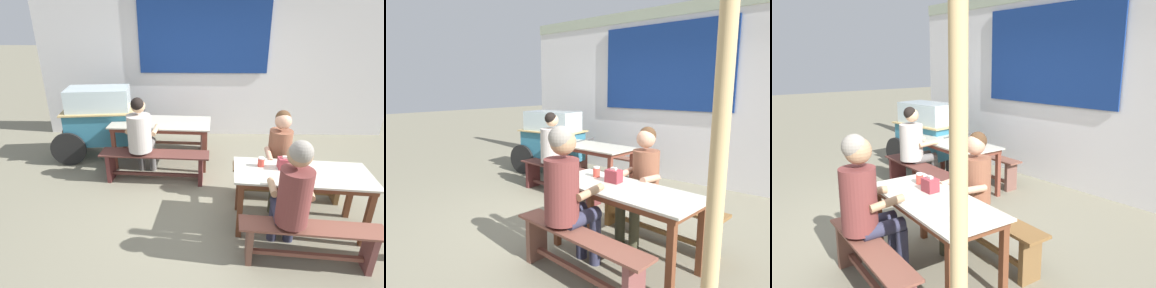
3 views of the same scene
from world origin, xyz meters
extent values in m
plane|color=gray|center=(0.00, 0.00, 0.00)|extent=(40.00, 40.00, 0.00)
cube|color=white|center=(0.00, 2.62, 1.44)|extent=(6.86, 0.12, 2.88)
cube|color=navy|center=(-0.25, 2.53, 2.02)|extent=(2.43, 0.03, 1.51)
cube|color=#BBB7A4|center=(-0.94, 1.20, 0.72)|extent=(1.63, 0.77, 0.02)
cube|color=brown|center=(-0.94, 1.20, 0.68)|extent=(1.55, 0.71, 0.06)
cube|color=brown|center=(-0.21, 1.45, 0.32)|extent=(0.06, 0.06, 0.65)
cube|color=brown|center=(-0.24, 0.88, 0.32)|extent=(0.06, 0.06, 0.65)
cube|color=brown|center=(-1.64, 1.52, 0.32)|extent=(0.06, 0.06, 0.65)
cube|color=brown|center=(-1.67, 0.96, 0.32)|extent=(0.06, 0.06, 0.65)
cube|color=beige|center=(0.84, -0.44, 0.72)|extent=(1.56, 0.77, 0.02)
cube|color=brown|center=(0.84, -0.44, 0.68)|extent=(1.47, 0.71, 0.06)
cube|color=brown|center=(1.53, -0.24, 0.32)|extent=(0.07, 0.07, 0.65)
cube|color=brown|center=(1.48, -0.76, 0.32)|extent=(0.07, 0.07, 0.65)
cube|color=brown|center=(0.19, -0.12, 0.32)|extent=(0.07, 0.07, 0.65)
cube|color=brown|center=(0.14, -0.64, 0.32)|extent=(0.07, 0.07, 0.65)
cube|color=brown|center=(-0.91, 1.81, 0.45)|extent=(1.55, 0.33, 0.03)
cube|color=brown|center=(-0.26, 1.78, 0.22)|extent=(0.07, 0.21, 0.44)
cube|color=brown|center=(-1.55, 1.85, 0.22)|extent=(0.07, 0.21, 0.44)
cube|color=brown|center=(-0.91, 1.81, 0.11)|extent=(1.26, 0.11, 0.04)
cube|color=#562E28|center=(-0.97, 0.59, 0.45)|extent=(1.62, 0.40, 0.02)
cube|color=#5A2827|center=(-0.29, 0.56, 0.22)|extent=(0.07, 0.27, 0.44)
cube|color=#5D2A29|center=(-1.65, 0.63, 0.22)|extent=(0.07, 0.27, 0.44)
cube|color=#562E28|center=(-0.97, 0.59, 0.11)|extent=(1.32, 0.12, 0.04)
cube|color=brown|center=(0.89, 0.17, 0.45)|extent=(1.52, 0.40, 0.03)
cube|color=brown|center=(1.52, 0.11, 0.22)|extent=(0.08, 0.23, 0.43)
cube|color=brown|center=(0.26, 0.22, 0.22)|extent=(0.08, 0.23, 0.43)
cube|color=brown|center=(0.89, 0.17, 0.11)|extent=(1.22, 0.15, 0.04)
cube|color=brown|center=(0.78, -1.05, 0.45)|extent=(1.42, 0.38, 0.02)
cube|color=brown|center=(1.36, -1.10, 0.22)|extent=(0.08, 0.22, 0.44)
cube|color=brown|center=(0.20, -1.00, 0.22)|extent=(0.08, 0.22, 0.44)
cube|color=brown|center=(0.78, -1.05, 0.11)|extent=(1.12, 0.14, 0.04)
cube|color=teal|center=(-2.00, 1.47, 0.56)|extent=(1.18, 0.74, 0.55)
cube|color=silver|center=(-2.00, 1.47, 1.03)|extent=(1.06, 0.67, 0.38)
cube|color=tan|center=(-2.00, 1.47, 0.85)|extent=(1.27, 0.83, 0.02)
cylinder|color=black|center=(-2.54, 1.74, 0.28)|extent=(0.57, 0.12, 0.57)
cylinder|color=black|center=(-2.46, 1.08, 0.28)|extent=(0.57, 0.12, 0.57)
cylinder|color=#333333|center=(-1.51, 1.53, 0.14)|extent=(0.05, 0.05, 0.28)
cylinder|color=#3F3F3F|center=(-1.27, 1.56, 0.72)|extent=(0.11, 0.61, 0.04)
cylinder|color=#403F2C|center=(0.62, -0.16, 0.23)|extent=(0.11, 0.11, 0.46)
cylinder|color=#403F2C|center=(0.80, -0.17, 0.23)|extent=(0.11, 0.11, 0.46)
cylinder|color=#403F2C|center=(0.63, 0.01, 0.51)|extent=(0.15, 0.39, 0.13)
cylinder|color=#403F2C|center=(0.81, 0.00, 0.51)|extent=(0.15, 0.39, 0.13)
cylinder|color=brown|center=(0.73, 0.18, 0.75)|extent=(0.29, 0.29, 0.49)
sphere|color=tan|center=(0.73, 0.16, 1.12)|extent=(0.21, 0.21, 0.21)
sphere|color=#4C331E|center=(0.73, 0.19, 1.16)|extent=(0.19, 0.19, 0.19)
cylinder|color=tan|center=(0.55, 0.01, 0.73)|extent=(0.08, 0.31, 0.10)
cylinder|color=tan|center=(0.89, -0.01, 0.73)|extent=(0.08, 0.31, 0.10)
cylinder|color=#303149|center=(0.69, -0.70, 0.23)|extent=(0.11, 0.11, 0.46)
cylinder|color=#303149|center=(0.51, -0.68, 0.23)|extent=(0.11, 0.11, 0.46)
cylinder|color=#303149|center=(0.68, -0.87, 0.51)|extent=(0.16, 0.39, 0.13)
cylinder|color=#303149|center=(0.50, -0.85, 0.51)|extent=(0.16, 0.39, 0.13)
cylinder|color=brown|center=(0.57, -1.03, 0.79)|extent=(0.31, 0.31, 0.57)
sphere|color=tan|center=(0.58, -1.01, 1.22)|extent=(0.23, 0.23, 0.23)
sphere|color=gray|center=(0.57, -1.04, 1.26)|extent=(0.21, 0.21, 0.21)
cylinder|color=tan|center=(0.76, -0.87, 0.78)|extent=(0.09, 0.31, 0.11)
cylinder|color=tan|center=(0.41, -0.84, 0.78)|extent=(0.09, 0.31, 0.09)
cylinder|color=#5F5D5C|center=(-1.06, 0.93, 0.23)|extent=(0.11, 0.11, 0.46)
cylinder|color=#5F5D5C|center=(-1.24, 0.95, 0.23)|extent=(0.11, 0.11, 0.46)
cylinder|color=#5F5D5C|center=(-1.07, 0.76, 0.51)|extent=(0.16, 0.38, 0.13)
cylinder|color=#5F5D5C|center=(-1.25, 0.78, 0.51)|extent=(0.16, 0.38, 0.13)
cylinder|color=#BEB4AD|center=(-1.17, 0.60, 0.77)|extent=(0.34, 0.34, 0.53)
sphere|color=tan|center=(-1.17, 0.62, 1.17)|extent=(0.20, 0.20, 0.20)
sphere|color=black|center=(-1.18, 0.59, 1.20)|extent=(0.18, 0.18, 0.18)
cylinder|color=tan|center=(-0.97, 0.77, 0.76)|extent=(0.09, 0.31, 0.09)
cylinder|color=tan|center=(-1.35, 0.80, 0.76)|extent=(0.09, 0.31, 0.09)
cube|color=maroon|center=(0.66, -0.35, 0.79)|extent=(0.15, 0.12, 0.13)
cube|color=white|center=(0.66, -0.35, 0.87)|extent=(0.06, 0.03, 0.02)
cylinder|color=#D94639|center=(0.40, -0.30, 0.78)|extent=(0.08, 0.08, 0.09)
cylinder|color=white|center=(0.40, -0.30, 0.83)|extent=(0.07, 0.07, 0.02)
camera|label=1|loc=(-0.32, -3.50, 2.39)|focal=28.95mm
camera|label=2|loc=(2.49, -3.07, 1.68)|focal=31.20mm
camera|label=3|loc=(3.43, -2.28, 1.95)|focal=34.94mm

